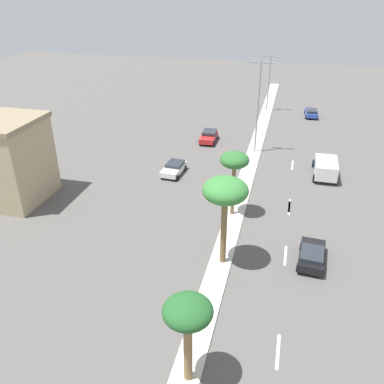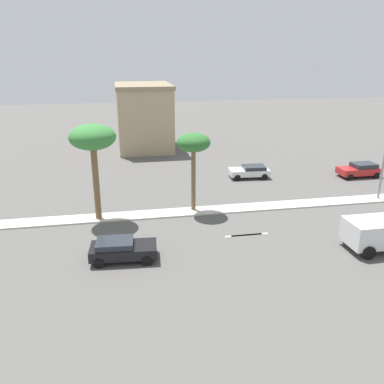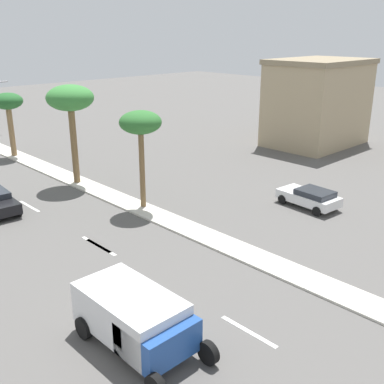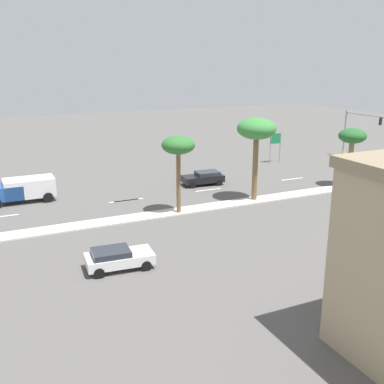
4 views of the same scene
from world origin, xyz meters
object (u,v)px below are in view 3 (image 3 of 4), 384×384
palm_tree_far (8,104)px  sedan_white_inboard (310,197)px  palm_tree_inboard (70,101)px  palm_tree_mid (140,125)px  box_truck (137,319)px  commercial_building (317,103)px

palm_tree_far → sedan_white_inboard: bearing=108.0°
palm_tree_inboard → palm_tree_mid: bearing=93.4°
box_truck → palm_tree_inboard: bearing=-114.5°
box_truck → sedan_white_inboard: bearing=-168.1°
commercial_building → palm_tree_far: size_ratio=1.75×
sedan_white_inboard → palm_tree_far: bearing=-72.0°
sedan_white_inboard → box_truck: bearing=11.9°
palm_tree_far → palm_tree_inboard: 11.45m
sedan_white_inboard → box_truck: 17.84m
palm_tree_inboard → commercial_building: bearing=167.3°
palm_tree_far → palm_tree_mid: 19.17m
palm_tree_mid → box_truck: palm_tree_mid is taller
commercial_building → palm_tree_far: 30.25m
palm_tree_far → sedan_white_inboard: 28.57m
commercial_building → palm_tree_inboard: (25.00, -5.63, 2.11)m
palm_tree_mid → box_truck: (9.22, 11.39, -4.47)m
palm_tree_mid → sedan_white_inboard: palm_tree_mid is taller
commercial_building → palm_tree_far: (25.03, -16.98, 0.62)m
sedan_white_inboard → commercial_building: bearing=-148.8°
commercial_building → sedan_white_inboard: bearing=31.2°
commercial_building → box_truck: (33.75, 13.55, -3.16)m
palm_tree_inboard → palm_tree_mid: 7.85m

